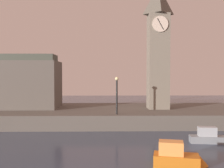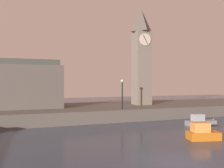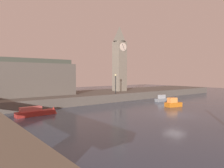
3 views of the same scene
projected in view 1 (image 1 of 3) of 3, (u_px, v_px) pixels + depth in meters
The scene contains 5 objects.
far_embankment at pixel (95, 115), 31.43m from camera, with size 70.00×12.00×1.50m, color #5B544C.
clock_tower at pixel (158, 45), 30.92m from camera, with size 2.57×2.60×14.26m.
streetlamp at pixel (117, 91), 26.35m from camera, with size 0.36×0.36×3.71m.
boat_patrol_orange at pixel (179, 157), 15.72m from camera, with size 3.40×1.81×1.48m.
boat_cruiser_grey at pixel (216, 138), 21.15m from camera, with size 4.00×1.33×1.41m.
Camera 1 is at (1.53, -11.33, 5.34)m, focal length 42.84 mm.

